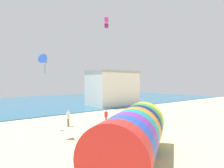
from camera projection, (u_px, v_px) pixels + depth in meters
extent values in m
plane|color=#CCBA8C|center=(130.00, 165.00, 11.72)|extent=(120.00, 120.00, 0.00)
cylinder|color=red|center=(114.00, 159.00, 8.45)|extent=(2.71, 3.35, 3.27)
cylinder|color=blue|center=(121.00, 151.00, 9.52)|extent=(2.71, 3.35, 3.27)
cylinder|color=purple|center=(126.00, 144.00, 10.59)|extent=(2.71, 3.35, 3.27)
cylinder|color=teal|center=(131.00, 138.00, 11.66)|extent=(2.71, 3.35, 3.27)
cylinder|color=orange|center=(135.00, 133.00, 12.72)|extent=(2.71, 3.35, 3.27)
cylinder|color=navy|center=(138.00, 129.00, 13.79)|extent=(2.71, 3.35, 3.27)
cylinder|color=green|center=(140.00, 126.00, 14.86)|extent=(2.71, 3.35, 3.27)
cylinder|color=yellow|center=(143.00, 123.00, 15.93)|extent=(2.71, 3.35, 3.27)
cylinder|color=black|center=(144.00, 121.00, 16.48)|extent=(1.68, 2.56, 3.01)
cylinder|color=black|center=(144.00, 133.00, 17.44)|extent=(0.24, 0.24, 0.80)
cube|color=white|center=(145.00, 125.00, 17.43)|extent=(0.39, 0.42, 0.60)
sphere|color=#9E7051|center=(145.00, 120.00, 17.43)|extent=(0.22, 0.22, 0.22)
cube|color=#D1339E|center=(106.00, 20.00, 16.14)|extent=(0.42, 0.42, 0.32)
cube|color=#7D1E5E|center=(106.00, 26.00, 16.15)|extent=(0.42, 0.42, 0.32)
cylinder|color=black|center=(106.00, 23.00, 16.15)|extent=(0.02, 0.02, 0.85)
ellipsoid|color=green|center=(107.00, 25.00, 28.51)|extent=(1.14, 1.50, 0.58)
cube|color=#1E642A|center=(107.00, 27.00, 28.51)|extent=(0.10, 0.19, 0.35)
cone|color=blue|center=(45.00, 61.00, 17.98)|extent=(1.43, 1.40, 1.13)
cylinder|color=navy|center=(45.00, 68.00, 17.99)|extent=(0.03, 0.03, 0.96)
cylinder|color=#726651|center=(106.00, 120.00, 23.51)|extent=(0.24, 0.24, 0.78)
cube|color=red|center=(106.00, 114.00, 23.50)|extent=(0.39, 0.28, 0.58)
sphere|color=tan|center=(106.00, 111.00, 23.49)|extent=(0.21, 0.21, 0.21)
cylinder|color=#726651|center=(68.00, 123.00, 21.88)|extent=(0.24, 0.24, 0.87)
cube|color=white|center=(68.00, 116.00, 21.87)|extent=(0.41, 0.31, 0.65)
sphere|color=beige|center=(68.00, 111.00, 21.86)|extent=(0.23, 0.23, 0.23)
cube|color=silver|center=(113.00, 89.00, 41.37)|extent=(9.92, 6.08, 6.67)
cube|color=#9D9992|center=(113.00, 72.00, 41.32)|extent=(10.12, 6.20, 0.50)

